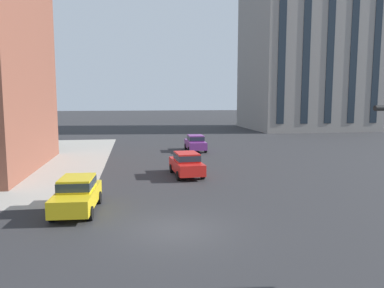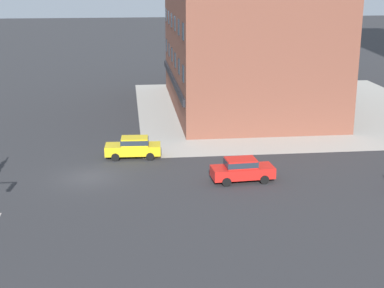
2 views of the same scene
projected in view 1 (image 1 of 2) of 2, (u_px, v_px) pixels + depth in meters
name	position (u px, v px, depth m)	size (l,w,h in m)	color
ground_plane	(175.00, 230.00, 15.58)	(320.00, 320.00, 0.00)	#2D2D30
car_main_northbound_far	(187.00, 163.00, 26.40)	(2.12, 4.51, 1.68)	red
car_main_southbound_far	(195.00, 142.00, 38.97)	(1.93, 4.42, 1.68)	#7A3389
car_cross_eastbound	(77.00, 193.00, 18.02)	(2.06, 4.48, 1.68)	gold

